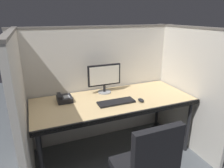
% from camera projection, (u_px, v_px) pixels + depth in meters
% --- Properties ---
extents(ground_plane, '(8.00, 8.00, 0.00)m').
position_uv_depth(ground_plane, '(123.00, 166.00, 2.37)').
color(ground_plane, '#4C5156').
extents(cubicle_partition_rear, '(2.21, 0.06, 1.57)m').
position_uv_depth(cubicle_partition_rear, '(101.00, 84.00, 2.76)').
color(cubicle_partition_rear, beige).
rests_on(cubicle_partition_rear, ground).
extents(cubicle_partition_left, '(0.06, 1.41, 1.57)m').
position_uv_depth(cubicle_partition_left, '(23.00, 114.00, 1.93)').
color(cubicle_partition_left, beige).
rests_on(cubicle_partition_left, ground).
extents(cubicle_partition_right, '(0.06, 1.41, 1.57)m').
position_uv_depth(cubicle_partition_right, '(186.00, 87.00, 2.64)').
color(cubicle_partition_right, beige).
rests_on(cubicle_partition_right, ground).
extents(desk, '(1.90, 0.80, 0.74)m').
position_uv_depth(desk, '(114.00, 104.00, 2.40)').
color(desk, tan).
rests_on(desk, ground).
extents(monitor_center, '(0.43, 0.17, 0.37)m').
position_uv_depth(monitor_center, '(104.00, 77.00, 2.53)').
color(monitor_center, gray).
rests_on(monitor_center, desk).
extents(keyboard_main, '(0.43, 0.15, 0.02)m').
position_uv_depth(keyboard_main, '(116.00, 102.00, 2.29)').
color(keyboard_main, black).
rests_on(keyboard_main, desk).
extents(computer_mouse, '(0.06, 0.10, 0.04)m').
position_uv_depth(computer_mouse, '(141.00, 100.00, 2.33)').
color(computer_mouse, black).
rests_on(computer_mouse, desk).
extents(desk_phone, '(0.17, 0.19, 0.09)m').
position_uv_depth(desk_phone, '(64.00, 99.00, 2.33)').
color(desk_phone, black).
rests_on(desk_phone, desk).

